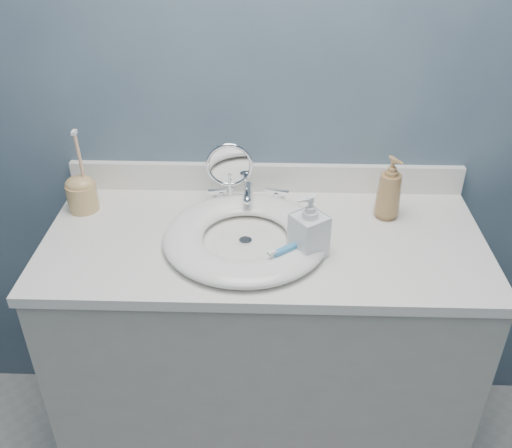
{
  "coord_description": "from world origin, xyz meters",
  "views": [
    {
      "loc": [
        0.02,
        -0.34,
        1.76
      ],
      "look_at": [
        -0.02,
        0.94,
        0.94
      ],
      "focal_mm": 40.0,
      "sensor_mm": 36.0,
      "label": 1
    }
  ],
  "objects_px": {
    "soap_bottle_amber": "(390,188)",
    "toothbrush_holder": "(82,192)",
    "makeup_mirror": "(230,172)",
    "soap_bottle_clear": "(309,226)"
  },
  "relations": [
    {
      "from": "soap_bottle_amber",
      "to": "toothbrush_holder",
      "type": "height_order",
      "value": "toothbrush_holder"
    },
    {
      "from": "makeup_mirror",
      "to": "soap_bottle_amber",
      "type": "relative_size",
      "value": 1.08
    },
    {
      "from": "soap_bottle_clear",
      "to": "toothbrush_holder",
      "type": "bearing_deg",
      "value": -144.32
    },
    {
      "from": "makeup_mirror",
      "to": "soap_bottle_amber",
      "type": "xyz_separation_m",
      "value": [
        0.46,
        -0.05,
        -0.02
      ]
    },
    {
      "from": "soap_bottle_clear",
      "to": "makeup_mirror",
      "type": "bearing_deg",
      "value": -174.62
    },
    {
      "from": "soap_bottle_amber",
      "to": "soap_bottle_clear",
      "type": "height_order",
      "value": "soap_bottle_amber"
    },
    {
      "from": "makeup_mirror",
      "to": "toothbrush_holder",
      "type": "relative_size",
      "value": 0.8
    },
    {
      "from": "soap_bottle_clear",
      "to": "toothbrush_holder",
      "type": "distance_m",
      "value": 0.69
    },
    {
      "from": "soap_bottle_amber",
      "to": "soap_bottle_clear",
      "type": "distance_m",
      "value": 0.31
    },
    {
      "from": "soap_bottle_amber",
      "to": "soap_bottle_clear",
      "type": "bearing_deg",
      "value": -170.69
    }
  ]
}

